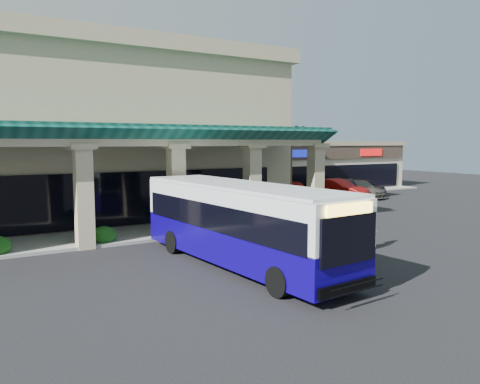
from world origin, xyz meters
TOP-DOWN VIEW (x-y plane):
  - ground at (0.00, 0.00)m, footprint 110.00×110.00m
  - main_building at (-8.00, 16.00)m, footprint 30.80×14.80m
  - arcade at (-8.00, 6.80)m, footprint 30.00×6.20m
  - strip_mall at (18.00, 24.00)m, footprint 22.50×12.50m
  - palm_0 at (8.50, 11.00)m, footprint 2.40×2.40m
  - palm_1 at (9.50, 14.00)m, footprint 2.40×2.40m
  - broadleaf_tree at (7.50, 19.00)m, footprint 2.60×2.60m
  - transit_bus at (-3.00, -1.00)m, footprint 3.49×11.68m
  - pedestrian at (3.58, -1.60)m, footprint 0.54×0.70m
  - car_silver at (11.80, 14.79)m, footprint 3.48×5.12m
  - car_white at (14.98, 13.00)m, footprint 3.00×5.57m
  - car_red at (17.76, 13.16)m, footprint 2.77×5.46m
  - car_gray at (19.75, 14.41)m, footprint 3.74×5.33m

SIDE VIEW (x-z plane):
  - ground at x=0.00m, z-range 0.00..0.00m
  - car_gray at x=19.75m, z-range 0.00..1.35m
  - car_red at x=17.76m, z-range 0.00..1.52m
  - car_silver at x=11.80m, z-range 0.00..1.62m
  - pedestrian at x=3.58m, z-range 0.00..1.73m
  - car_white at x=14.98m, z-range 0.00..1.74m
  - transit_bus at x=-3.00m, z-range 0.00..3.22m
  - broadleaf_tree at x=7.50m, z-range 0.00..4.81m
  - strip_mall at x=18.00m, z-range 0.00..4.90m
  - arcade at x=-8.00m, z-range 0.00..5.70m
  - palm_1 at x=9.50m, z-range 0.00..5.80m
  - palm_0 at x=8.50m, z-range 0.00..6.60m
  - main_building at x=-8.00m, z-range 0.00..11.35m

